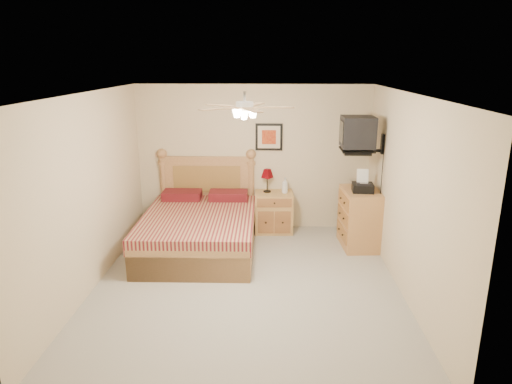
# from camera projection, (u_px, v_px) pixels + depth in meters

# --- Properties ---
(floor) EXTENTS (4.50, 4.50, 0.00)m
(floor) POSITION_uv_depth(u_px,v_px,m) (247.00, 285.00, 6.08)
(floor) COLOR #9A968B
(floor) RESTS_ON ground
(ceiling) EXTENTS (4.00, 4.50, 0.04)m
(ceiling) POSITION_uv_depth(u_px,v_px,m) (245.00, 93.00, 5.38)
(ceiling) COLOR white
(ceiling) RESTS_ON ground
(wall_back) EXTENTS (4.00, 0.04, 2.50)m
(wall_back) POSITION_uv_depth(u_px,v_px,m) (253.00, 158.00, 7.89)
(wall_back) COLOR beige
(wall_back) RESTS_ON ground
(wall_front) EXTENTS (4.00, 0.04, 2.50)m
(wall_front) POSITION_uv_depth(u_px,v_px,m) (230.00, 276.00, 3.57)
(wall_front) COLOR beige
(wall_front) RESTS_ON ground
(wall_left) EXTENTS (0.04, 4.50, 2.50)m
(wall_left) POSITION_uv_depth(u_px,v_px,m) (89.00, 193.00, 5.79)
(wall_left) COLOR beige
(wall_left) RESTS_ON ground
(wall_right) EXTENTS (0.04, 4.50, 2.50)m
(wall_right) POSITION_uv_depth(u_px,v_px,m) (407.00, 196.00, 5.66)
(wall_right) COLOR beige
(wall_right) RESTS_ON ground
(bed) EXTENTS (1.69, 2.21, 1.42)m
(bed) POSITION_uv_depth(u_px,v_px,m) (198.00, 207.00, 6.98)
(bed) COLOR #9F7142
(bed) RESTS_ON ground
(nightstand) EXTENTS (0.66, 0.50, 0.70)m
(nightstand) POSITION_uv_depth(u_px,v_px,m) (274.00, 212.00, 7.89)
(nightstand) COLOR tan
(nightstand) RESTS_ON ground
(table_lamp) EXTENTS (0.25, 0.25, 0.40)m
(table_lamp) POSITION_uv_depth(u_px,v_px,m) (267.00, 181.00, 7.79)
(table_lamp) COLOR #5B0108
(table_lamp) RESTS_ON nightstand
(lotion_bottle) EXTENTS (0.13, 0.13, 0.27)m
(lotion_bottle) POSITION_uv_depth(u_px,v_px,m) (285.00, 185.00, 7.74)
(lotion_bottle) COLOR white
(lotion_bottle) RESTS_ON nightstand
(framed_picture) EXTENTS (0.46, 0.04, 0.46)m
(framed_picture) POSITION_uv_depth(u_px,v_px,m) (269.00, 137.00, 7.76)
(framed_picture) COLOR black
(framed_picture) RESTS_ON wall_back
(dresser) EXTENTS (0.60, 0.83, 0.93)m
(dresser) POSITION_uv_depth(u_px,v_px,m) (360.00, 218.00, 7.23)
(dresser) COLOR #BC8140
(dresser) RESTS_ON ground
(fax_machine) EXTENTS (0.34, 0.36, 0.33)m
(fax_machine) POSITION_uv_depth(u_px,v_px,m) (363.00, 181.00, 6.97)
(fax_machine) COLOR black
(fax_machine) RESTS_ON dresser
(magazine_lower) EXTENTS (0.23, 0.29, 0.02)m
(magazine_lower) POSITION_uv_depth(u_px,v_px,m) (354.00, 184.00, 7.40)
(magazine_lower) COLOR #B8A792
(magazine_lower) RESTS_ON dresser
(magazine_upper) EXTENTS (0.32, 0.34, 0.02)m
(magazine_upper) POSITION_uv_depth(u_px,v_px,m) (354.00, 182.00, 7.42)
(magazine_upper) COLOR tan
(magazine_upper) RESTS_ON magazine_lower
(wall_tv) EXTENTS (0.56, 0.46, 0.58)m
(wall_tv) POSITION_uv_depth(u_px,v_px,m) (368.00, 135.00, 6.80)
(wall_tv) COLOR black
(wall_tv) RESTS_ON wall_right
(ceiling_fan) EXTENTS (1.14, 1.14, 0.28)m
(ceiling_fan) POSITION_uv_depth(u_px,v_px,m) (245.00, 107.00, 5.23)
(ceiling_fan) COLOR white
(ceiling_fan) RESTS_ON ceiling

